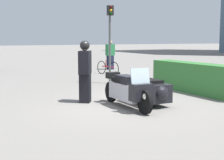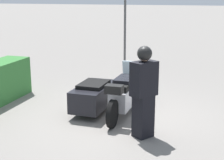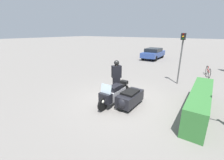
{
  "view_description": "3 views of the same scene",
  "coord_description": "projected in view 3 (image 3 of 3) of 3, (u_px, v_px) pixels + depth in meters",
  "views": [
    {
      "loc": [
        8.42,
        -4.8,
        1.9
      ],
      "look_at": [
        0.71,
        -0.76,
        0.83
      ],
      "focal_mm": 55.0,
      "sensor_mm": 36.0,
      "label": 1
    },
    {
      "loc": [
        -7.12,
        -2.17,
        2.78
      ],
      "look_at": [
        0.1,
        0.09,
        0.87
      ],
      "focal_mm": 55.0,
      "sensor_mm": 36.0,
      "label": 2
    },
    {
      "loc": [
        5.94,
        3.44,
        3.31
      ],
      "look_at": [
        0.59,
        -0.19,
        1.2
      ],
      "focal_mm": 24.0,
      "sensor_mm": 36.0,
      "label": 3
    }
  ],
  "objects": [
    {
      "name": "bicycle_parked",
      "position": [
        208.0,
        72.0,
        11.6
      ],
      "size": [
        1.72,
        0.42,
        0.76
      ],
      "rotation": [
        0.0,
        0.0,
        0.22
      ],
      "color": "black",
      "rests_on": "ground"
    },
    {
      "name": "traffic_light_far",
      "position": [
        181.0,
        51.0,
        9.28
      ],
      "size": [
        0.23,
        0.27,
        3.22
      ],
      "rotation": [
        0.0,
        0.0,
        -0.11
      ],
      "color": "#4C4C4C",
      "rests_on": "ground"
    },
    {
      "name": "police_motorcycle",
      "position": [
        122.0,
        96.0,
        6.91
      ],
      "size": [
        2.51,
        1.39,
        1.14
      ],
      "rotation": [
        0.0,
        0.0,
        -0.02
      ],
      "color": "black",
      "rests_on": "ground"
    },
    {
      "name": "parked_car_background",
      "position": [
        153.0,
        53.0,
        18.67
      ],
      "size": [
        4.21,
        1.77,
        1.33
      ],
      "rotation": [
        0.0,
        0.0,
        3.14
      ],
      "color": "#2D478C",
      "rests_on": "ground"
    },
    {
      "name": "hedge_bush_curbside",
      "position": [
        199.0,
        102.0,
        6.18
      ],
      "size": [
        4.16,
        0.73,
        1.03
      ],
      "primitive_type": "cube",
      "color": "#337033",
      "rests_on": "ground"
    },
    {
      "name": "officer_rider",
      "position": [
        116.0,
        75.0,
        8.34
      ],
      "size": [
        0.58,
        0.53,
        1.83
      ],
      "rotation": [
        0.0,
        0.0,
        0.96
      ],
      "color": "black",
      "rests_on": "ground"
    },
    {
      "name": "ground_plane",
      "position": [
        122.0,
        100.0,
        7.53
      ],
      "size": [
        160.0,
        160.0,
        0.0
      ],
      "primitive_type": "plane",
      "color": "slate"
    }
  ]
}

